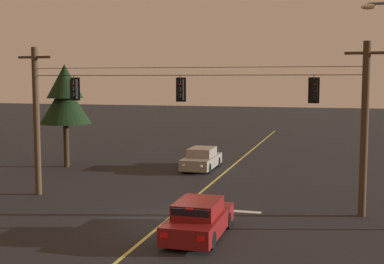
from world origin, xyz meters
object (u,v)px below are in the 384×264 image
at_px(traffic_light_leftmost, 74,89).
at_px(car_oncoming_lead, 202,159).
at_px(traffic_light_centre, 314,90).
at_px(car_waiting_near_lane, 199,219).
at_px(tree_verge_near, 65,97).
at_px(traffic_light_left_inner, 180,90).

height_order(traffic_light_leftmost, car_oncoming_lead, traffic_light_leftmost).
bearing_deg(traffic_light_centre, car_waiting_near_lane, -129.84).
bearing_deg(car_waiting_near_lane, car_oncoming_lead, 104.11).
relative_size(car_waiting_near_lane, tree_verge_near, 0.64).
bearing_deg(car_waiting_near_lane, tree_verge_near, 134.79).
bearing_deg(tree_verge_near, traffic_light_centre, -25.87).
relative_size(traffic_light_leftmost, car_oncoming_lead, 0.28).
bearing_deg(car_waiting_near_lane, traffic_light_left_inner, 114.63).
bearing_deg(traffic_light_centre, traffic_light_left_inner, 180.00).
height_order(car_oncoming_lead, tree_verge_near, tree_verge_near).
distance_m(car_waiting_near_lane, car_oncoming_lead, 14.56).
height_order(traffic_light_leftmost, car_waiting_near_lane, traffic_light_leftmost).
relative_size(traffic_light_centre, tree_verge_near, 0.18).
bearing_deg(traffic_light_centre, tree_verge_near, 154.13).
xyz_separation_m(traffic_light_leftmost, car_waiting_near_lane, (7.52, -4.63, -4.71)).
relative_size(traffic_light_leftmost, car_waiting_near_lane, 0.28).
xyz_separation_m(car_waiting_near_lane, tree_verge_near, (-12.45, 12.54, 4.00)).
relative_size(car_waiting_near_lane, car_oncoming_lead, 0.98).
height_order(traffic_light_leftmost, traffic_light_centre, same).
height_order(traffic_light_leftmost, traffic_light_left_inner, same).
bearing_deg(traffic_light_leftmost, traffic_light_centre, 0.00).
bearing_deg(traffic_light_left_inner, car_waiting_near_lane, -65.37).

